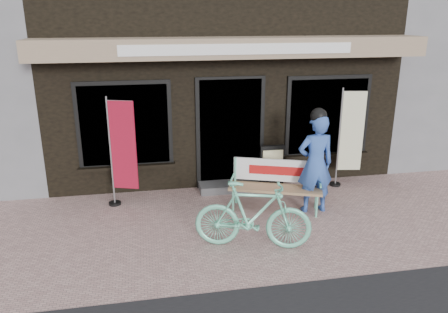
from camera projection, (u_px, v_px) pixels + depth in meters
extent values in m
plane|color=tan|center=(254.00, 231.00, 7.01)|extent=(70.00, 70.00, 0.00)
cube|color=black|center=(207.00, 76.00, 11.12)|extent=(7.00, 6.00, 3.60)
cube|color=gray|center=(234.00, 47.00, 7.70)|extent=(7.00, 0.80, 0.35)
cube|color=white|center=(239.00, 49.00, 7.31)|extent=(4.00, 0.02, 0.18)
cube|color=black|center=(230.00, 133.00, 8.52)|extent=(1.20, 0.06, 2.10)
cube|color=black|center=(230.00, 133.00, 8.51)|extent=(1.35, 0.04, 2.20)
cube|color=black|center=(125.00, 125.00, 8.09)|extent=(1.60, 0.06, 1.50)
cube|color=black|center=(327.00, 116.00, 8.79)|extent=(1.60, 0.06, 1.50)
cube|color=black|center=(125.00, 125.00, 8.08)|extent=(1.75, 0.04, 1.65)
cube|color=black|center=(328.00, 116.00, 8.78)|extent=(1.75, 0.04, 1.65)
cube|color=black|center=(128.00, 167.00, 8.28)|extent=(1.80, 0.18, 0.06)
cube|color=black|center=(326.00, 155.00, 8.98)|extent=(1.80, 0.18, 0.06)
cube|color=#59595B|center=(232.00, 186.00, 8.62)|extent=(1.30, 0.45, 0.15)
cylinder|color=#70DCB5|center=(233.00, 201.00, 7.65)|extent=(0.05, 0.05, 0.38)
cylinder|color=#70DCB5|center=(236.00, 193.00, 7.99)|extent=(0.05, 0.05, 0.38)
cylinder|color=#70DCB5|center=(317.00, 207.00, 7.42)|extent=(0.05, 0.05, 0.38)
cylinder|color=#70DCB5|center=(316.00, 198.00, 7.76)|extent=(0.05, 0.05, 0.38)
cube|color=tan|center=(275.00, 188.00, 7.64)|extent=(1.66, 0.94, 0.04)
cylinder|color=#70DCB5|center=(235.00, 171.00, 7.85)|extent=(0.05, 0.05, 0.49)
cylinder|color=#70DCB5|center=(319.00, 175.00, 7.62)|extent=(0.05, 0.05, 0.49)
cube|color=white|center=(276.00, 170.00, 7.74)|extent=(1.44, 0.56, 0.40)
cube|color=#B21414|center=(276.00, 171.00, 7.72)|extent=(0.91, 0.35, 0.16)
cylinder|color=#70DCB5|center=(232.00, 178.00, 7.71)|extent=(0.17, 0.38, 0.04)
cylinder|color=#70DCB5|center=(320.00, 183.00, 7.47)|extent=(0.17, 0.38, 0.04)
imported|color=#3358AF|center=(315.00, 164.00, 7.47)|extent=(0.64, 0.42, 1.74)
sphere|color=black|center=(319.00, 116.00, 7.21)|extent=(0.28, 0.28, 0.28)
imported|color=#70DCB5|center=(253.00, 215.00, 6.36)|extent=(1.78, 0.96, 1.03)
cylinder|color=gray|center=(111.00, 153.00, 7.66)|extent=(0.04, 0.04, 1.99)
cylinder|color=gray|center=(119.00, 101.00, 7.34)|extent=(0.44, 0.17, 0.02)
cube|color=maroon|center=(123.00, 146.00, 7.58)|extent=(0.44, 0.17, 1.58)
cylinder|color=black|center=(115.00, 203.00, 7.96)|extent=(0.28, 0.28, 0.05)
cylinder|color=gray|center=(339.00, 138.00, 8.56)|extent=(0.04, 0.04, 1.99)
cylinder|color=gray|center=(355.00, 91.00, 8.27)|extent=(0.45, 0.10, 0.02)
cube|color=beige|center=(352.00, 131.00, 8.52)|extent=(0.45, 0.11, 1.58)
cylinder|color=black|center=(335.00, 184.00, 8.86)|extent=(0.25, 0.25, 0.05)
cube|color=black|center=(272.00, 169.00, 8.43)|extent=(0.47, 0.08, 0.93)
cube|color=beige|center=(273.00, 165.00, 8.35)|extent=(0.39, 0.02, 0.57)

